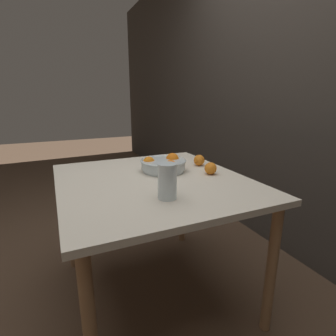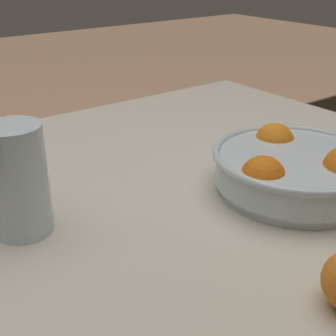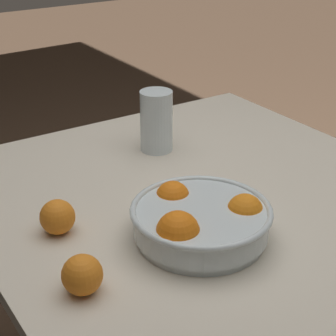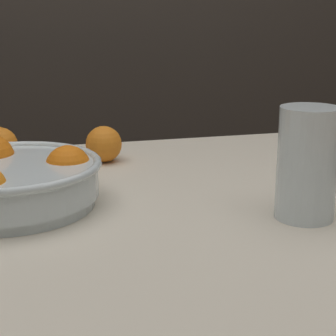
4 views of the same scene
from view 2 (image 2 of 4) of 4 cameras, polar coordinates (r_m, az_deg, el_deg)
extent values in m
cube|color=beige|center=(0.78, 3.17, -3.15)|extent=(1.05, 0.96, 0.03)
cylinder|color=#936B47|center=(1.50, 6.25, -4.10)|extent=(0.05, 0.05, 0.68)
cylinder|color=silver|center=(0.78, 14.95, -2.19)|extent=(0.24, 0.24, 0.02)
cylinder|color=silver|center=(0.77, 15.21, -0.12)|extent=(0.25, 0.25, 0.05)
torus|color=silver|center=(0.76, 15.40, 1.48)|extent=(0.27, 0.27, 0.01)
sphere|color=orange|center=(0.70, 11.46, -1.26)|extent=(0.07, 0.07, 0.07)
sphere|color=orange|center=(0.83, 12.81, 2.99)|extent=(0.07, 0.07, 0.07)
cylinder|color=#F4A314|center=(0.66, -17.62, -2.89)|extent=(0.07, 0.07, 0.12)
cylinder|color=silver|center=(0.65, -17.83, -1.42)|extent=(0.08, 0.08, 0.15)
camera|label=1|loc=(1.27, -78.11, 9.25)|focal=28.00mm
camera|label=3|loc=(1.31, 65.19, 22.30)|focal=60.00mm
camera|label=4|loc=(1.34, -14.03, 21.01)|focal=60.00mm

